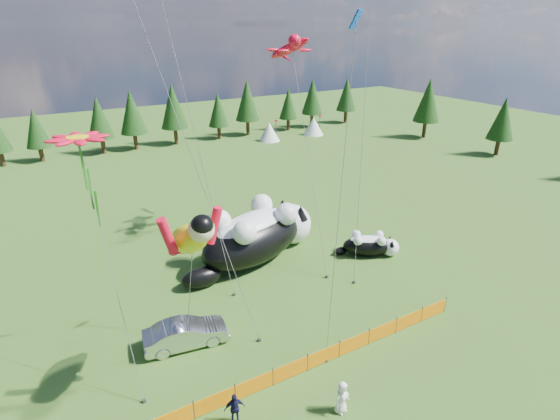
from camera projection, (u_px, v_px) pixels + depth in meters
name	position (u px, v px, depth m)	size (l,w,h in m)	color
ground	(263.00, 343.00, 24.20)	(160.00, 160.00, 0.00)	#143209
safety_fence	(291.00, 370.00, 21.61)	(22.06, 0.06, 1.10)	#262626
tree_line	(107.00, 123.00, 58.61)	(90.00, 4.00, 8.00)	black
festival_tents	(200.00, 140.00, 60.63)	(50.00, 3.20, 2.80)	white
cat_large	(258.00, 234.00, 32.20)	(11.71, 6.68, 4.33)	black
cat_small	(370.00, 245.00, 33.14)	(4.47, 3.44, 1.80)	black
car	(186.00, 334.00, 23.78)	(1.59, 4.55, 1.50)	silver
spectator_c	(234.00, 409.00, 19.08)	(0.93, 0.48, 1.59)	black
spectator_e	(342.00, 397.00, 19.61)	(0.81, 0.53, 1.66)	white
superhero_kite	(188.00, 239.00, 18.08)	(3.73, 6.04, 10.34)	yellow
gecko_kite	(289.00, 49.00, 32.05)	(4.10, 11.53, 16.82)	red
flower_kite	(79.00, 142.00, 19.29)	(3.19, 6.14, 12.34)	red
diamond_kite_a	(138.00, 12.00, 19.22)	(4.44, 4.58, 18.76)	blue
diamond_kite_c	(355.00, 36.00, 18.31)	(2.26, 1.71, 17.30)	blue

